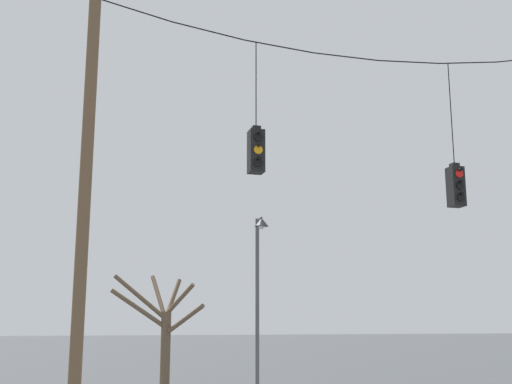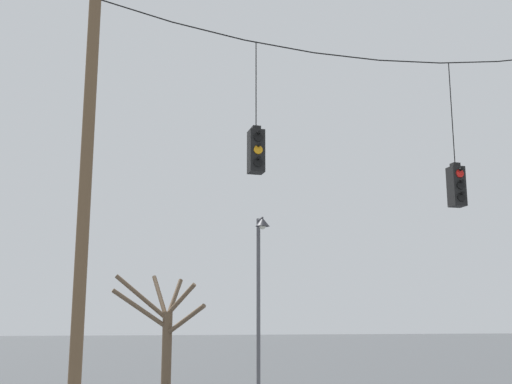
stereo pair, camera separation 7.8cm
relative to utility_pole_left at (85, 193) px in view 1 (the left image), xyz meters
The scene contains 6 objects.
utility_pole_left is the anchor object (origin of this frame).
span_wire 7.14m from the utility_pole_left, ahead, with size 11.93×0.03×0.73m.
traffic_light_near_left_pole 3.86m from the utility_pole_left, ahead, with size 0.34×0.58×3.14m.
traffic_light_near_right_pole 8.78m from the utility_pole_left, ahead, with size 0.34×0.58×3.71m.
street_lamp 7.86m from the utility_pole_left, 46.60° to the left, with size 0.44×0.76×5.37m.
bare_tree 8.63m from the utility_pole_left, 70.63° to the left, with size 2.81×2.91×3.73m.
Camera 1 is at (-6.03, -13.46, 2.14)m, focal length 45.00 mm.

